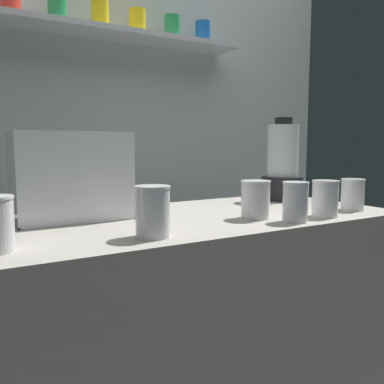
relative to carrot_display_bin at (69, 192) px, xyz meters
The scene contains 9 objects.
counter 0.67m from the carrot_display_bin, 22.01° to the right, with size 1.40×0.64×0.90m, color #9E998E.
back_wall_unit 0.77m from the carrot_display_bin, 59.56° to the left, with size 2.60×0.24×2.50m.
carrot_display_bin is the anchor object (origin of this frame).
blender_pitcher 0.91m from the carrot_display_bin, ahead, with size 0.18×0.18×0.35m.
juice_cup_mango_left 0.39m from the carrot_display_bin, 71.48° to the right, with size 0.09×0.09×0.13m.
juice_cup_mango_middle 0.59m from the carrot_display_bin, 29.03° to the right, with size 0.10×0.10×0.12m.
juice_cup_carrot_right 0.71m from the carrot_display_bin, 34.03° to the right, with size 0.08×0.08×0.12m.
juice_cup_orange_far_right 0.83m from the carrot_display_bin, 27.10° to the right, with size 0.09×0.09×0.12m.
juice_cup_mango_rightmost 0.99m from the carrot_display_bin, 19.79° to the right, with size 0.08×0.08×0.11m.
Camera 1 is at (-0.67, -1.14, 1.13)m, focal length 37.86 mm.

